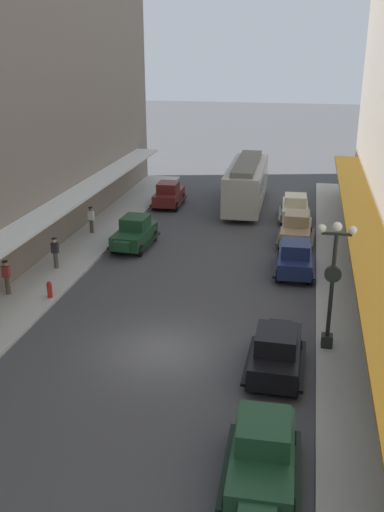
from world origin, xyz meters
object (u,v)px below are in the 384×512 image
object	(u,v)px
parked_car_6	(295,207)
parked_car_5	(134,232)
parked_car_0	(295,257)
lamp_post_with_clock	(332,280)
parked_car_2	(263,452)
parked_car_4	(169,194)
parked_car_1	(276,350)
pedestrian_3	(91,220)
pedestrian_2	(55,253)
streetcar	(247,182)
pedestrian_0	(7,277)
fire_hydrant	(49,289)
parked_car_3	(296,228)

from	to	relation	value
parked_car_6	parked_car_5	bearing A→B (deg)	-140.90
parked_car_0	lamp_post_with_clock	world-z (taller)	lamp_post_with_clock
parked_car_0	parked_car_6	xyz separation A→B (m)	(-0.33, 9.78, 0.00)
parked_car_2	parked_car_4	distance (m)	28.76
parked_car_1	parked_car_0	bearing A→B (deg)	88.05
parked_car_4	pedestrian_3	xyz separation A→B (m)	(-3.17, -7.59, 0.07)
parked_car_5	pedestrian_2	bearing A→B (deg)	-124.36
parked_car_5	parked_car_4	bearing A→B (deg)	91.03
parked_car_1	streetcar	distance (m)	22.79
pedestrian_0	parked_car_1	bearing A→B (deg)	-18.17
parked_car_0	parked_car_1	xyz separation A→B (m)	(-0.34, -9.95, 0.00)
parked_car_2	parked_car_4	world-z (taller)	same
fire_hydrant	pedestrian_2	xyz separation A→B (m)	(-1.29, 3.61, 0.45)
pedestrian_0	lamp_post_with_clock	bearing A→B (deg)	-8.14
parked_car_0	pedestrian_0	distance (m)	14.50
streetcar	parked_car_6	bearing A→B (deg)	-36.97
parked_car_3	parked_car_6	distance (m)	4.78
parked_car_3	pedestrian_0	xyz separation A→B (m)	(-13.26, -10.69, 0.07)
parked_car_0	parked_car_5	distance (m)	9.76
pedestrian_3	parked_car_6	bearing A→B (deg)	24.77
fire_hydrant	lamp_post_with_clock	bearing A→B (deg)	-9.51
parked_car_6	fire_hydrant	size ratio (longest dim) A/B	5.25
parked_car_4	parked_car_5	bearing A→B (deg)	-88.97
parked_car_6	lamp_post_with_clock	world-z (taller)	lamp_post_with_clock
parked_car_0	fire_hydrant	world-z (taller)	parked_car_0
parked_car_1	parked_car_5	size ratio (longest dim) A/B	0.99
parked_car_3	parked_car_6	size ratio (longest dim) A/B	1.00
parked_car_0	parked_car_5	world-z (taller)	same
lamp_post_with_clock	pedestrian_3	bearing A→B (deg)	140.48
parked_car_4	streetcar	size ratio (longest dim) A/B	0.45
parked_car_2	lamp_post_with_clock	size ratio (longest dim) A/B	0.83
parked_car_3	lamp_post_with_clock	bearing A→B (deg)	-82.75
parked_car_5	pedestrian_3	distance (m)	3.73
parked_car_1	fire_hydrant	distance (m)	11.68
parked_car_6	pedestrian_3	xyz separation A→B (m)	(-12.47, -5.75, 0.07)
parked_car_0	parked_car_2	bearing A→B (deg)	-91.25
parked_car_0	parked_car_5	size ratio (longest dim) A/B	1.00
fire_hydrant	pedestrian_3	distance (m)	9.84
lamp_post_with_clock	parked_car_0	bearing A→B (deg)	101.19
fire_hydrant	pedestrian_0	distance (m)	2.19
parked_car_6	streetcar	distance (m)	4.67
parked_car_1	streetcar	bearing A→B (deg)	99.22
parked_car_6	streetcar	size ratio (longest dim) A/B	0.45
parked_car_0	parked_car_3	xyz separation A→B (m)	(-0.09, 5.00, 0.00)
fire_hydrant	pedestrian_0	bearing A→B (deg)	-179.80
parked_car_3	parked_car_5	distance (m)	9.75
fire_hydrant	parked_car_6	bearing A→B (deg)	54.87
parked_car_4	lamp_post_with_clock	size ratio (longest dim) A/B	0.83
parked_car_0	parked_car_4	size ratio (longest dim) A/B	1.00
parked_car_4	parked_car_5	world-z (taller)	same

